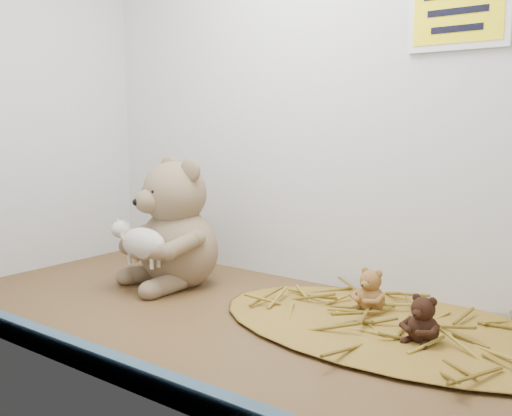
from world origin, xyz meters
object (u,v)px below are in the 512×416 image
Objects in this scene: main_teddy at (178,221)px; toy_lamb at (143,244)px; mini_teddy_brown at (423,317)px; mini_teddy_tan at (371,288)px.

toy_lamb is at bearing -70.44° from main_teddy.
main_teddy is at bearing -174.10° from mini_teddy_brown.
mini_teddy_tan is 1.05× the size of mini_teddy_brown.
toy_lamb is at bearing -163.90° from mini_teddy_brown.
toy_lamb is 57.28cm from mini_teddy_brown.
main_teddy is 10.62cm from toy_lamb.
main_teddy is 57.46cm from mini_teddy_brown.
mini_teddy_tan is 16.17cm from mini_teddy_brown.
toy_lamb reaches higher than mini_teddy_tan.
main_teddy is 1.98× the size of toy_lamb.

